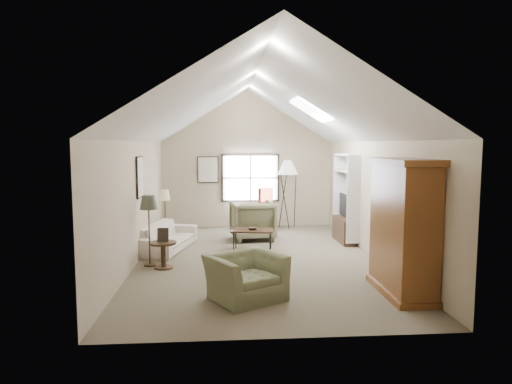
{
  "coord_description": "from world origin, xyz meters",
  "views": [
    {
      "loc": [
        -0.74,
        -9.47,
        2.43
      ],
      "look_at": [
        0.0,
        0.4,
        1.4
      ],
      "focal_mm": 32.0,
      "sensor_mm": 36.0,
      "label": 1
    }
  ],
  "objects": [
    {
      "name": "skylight",
      "position": [
        1.3,
        0.9,
        3.22
      ],
      "size": [
        0.8,
        1.2,
        0.52
      ],
      "primitive_type": null,
      "color": "white",
      "rests_on": "room_shell"
    },
    {
      "name": "tv_alcove",
      "position": [
        2.34,
        1.6,
        1.15
      ],
      "size": [
        0.32,
        1.3,
        2.1
      ],
      "primitive_type": "cube",
      "color": "white",
      "rests_on": "ground"
    },
    {
      "name": "room_shell",
      "position": [
        0.0,
        0.0,
        3.21
      ],
      "size": [
        5.01,
        8.01,
        4.0
      ],
      "color": "brown",
      "rests_on": "ground"
    },
    {
      "name": "media_console",
      "position": [
        2.32,
        1.6,
        0.3
      ],
      "size": [
        0.34,
        1.18,
        0.6
      ],
      "primitive_type": "cube",
      "color": "#382316",
      "rests_on": "ground"
    },
    {
      "name": "tan_lamp",
      "position": [
        -2.2,
        2.25,
        0.65
      ],
      "size": [
        0.32,
        0.32,
        1.31
      ],
      "primitive_type": null,
      "rotation": [
        0.0,
        0.0,
        -0.24
      ],
      "color": "tan",
      "rests_on": "ground"
    },
    {
      "name": "armchair_far",
      "position": [
        0.03,
        2.08,
        0.49
      ],
      "size": [
        1.18,
        1.2,
        0.99
      ],
      "primitive_type": "imported",
      "rotation": [
        0.0,
        0.0,
        3.26
      ],
      "color": "#5D6043",
      "rests_on": "ground"
    },
    {
      "name": "armoire",
      "position": [
        2.18,
        -2.4,
        1.1
      ],
      "size": [
        0.6,
        1.5,
        2.2
      ],
      "primitive_type": "cube",
      "color": "brown",
      "rests_on": "ground"
    },
    {
      "name": "side_chair",
      "position": [
        0.59,
        3.7,
        0.58
      ],
      "size": [
        0.53,
        0.53,
        1.15
      ],
      "primitive_type": "cube",
      "rotation": [
        0.0,
        0.0,
        0.21
      ],
      "color": "maroon",
      "rests_on": "ground"
    },
    {
      "name": "coffee_table",
      "position": [
        -0.05,
        0.81,
        0.25
      ],
      "size": [
        1.03,
        0.68,
        0.49
      ],
      "primitive_type": "cube",
      "rotation": [
        0.0,
        0.0,
        -0.16
      ],
      "color": "#311F14",
      "rests_on": "ground"
    },
    {
      "name": "window",
      "position": [
        0.1,
        3.96,
        1.45
      ],
      "size": [
        1.72,
        0.08,
        1.42
      ],
      "primitive_type": "cube",
      "color": "black",
      "rests_on": "room_shell"
    },
    {
      "name": "wall_art",
      "position": [
        -1.88,
        1.94,
        1.73
      ],
      "size": [
        1.97,
        3.71,
        0.88
      ],
      "color": "black",
      "rests_on": "room_shell"
    },
    {
      "name": "tv_panel",
      "position": [
        2.32,
        1.6,
        0.92
      ],
      "size": [
        0.05,
        0.9,
        0.55
      ],
      "primitive_type": "cube",
      "color": "black",
      "rests_on": "media_console"
    },
    {
      "name": "armchair_near",
      "position": [
        -0.38,
        -2.48,
        0.35
      ],
      "size": [
        1.42,
        1.37,
        0.71
      ],
      "primitive_type": "imported",
      "rotation": [
        0.0,
        0.0,
        0.53
      ],
      "color": "#676C4C",
      "rests_on": "ground"
    },
    {
      "name": "side_table",
      "position": [
        -1.91,
        -0.55,
        0.26
      ],
      "size": [
        0.63,
        0.63,
        0.52
      ],
      "primitive_type": "cylinder",
      "rotation": [
        0.0,
        0.0,
        -0.24
      ],
      "color": "#352416",
      "rests_on": "ground"
    },
    {
      "name": "tripod_lamp",
      "position": [
        1.16,
        3.6,
        1.01
      ],
      "size": [
        0.71,
        0.71,
        2.02
      ],
      "primitive_type": null,
      "rotation": [
        0.0,
        0.0,
        -0.24
      ],
      "color": "white",
      "rests_on": "ground"
    },
    {
      "name": "sofa",
      "position": [
        -2.01,
        1.05,
        0.3
      ],
      "size": [
        1.29,
        2.22,
        0.61
      ],
      "primitive_type": "imported",
      "rotation": [
        0.0,
        0.0,
        1.33
      ],
      "color": "beige",
      "rests_on": "ground"
    },
    {
      "name": "dark_lamp",
      "position": [
        -2.2,
        -0.35,
        0.73
      ],
      "size": [
        0.42,
        0.42,
        1.46
      ],
      "primitive_type": null,
      "rotation": [
        0.0,
        0.0,
        -0.24
      ],
      "color": "#282B1E",
      "rests_on": "ground"
    },
    {
      "name": "bowl",
      "position": [
        -0.05,
        0.81,
        0.52
      ],
      "size": [
        0.26,
        0.26,
        0.06
      ],
      "primitive_type": "imported",
      "rotation": [
        0.0,
        0.0,
        -0.16
      ],
      "color": "#3A2617",
      "rests_on": "coffee_table"
    }
  ]
}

